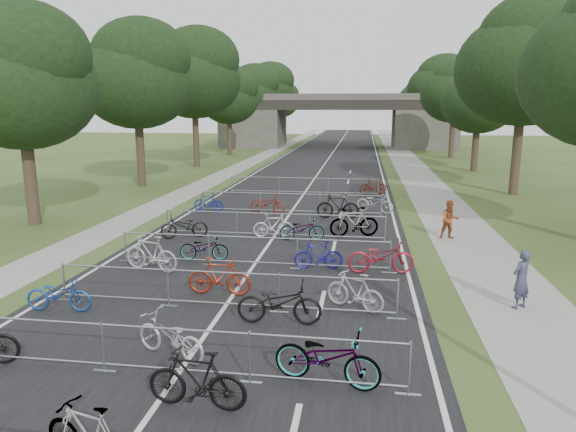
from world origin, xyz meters
name	(u,v)px	position (x,y,z in m)	size (l,w,h in m)	color
road	(329,158)	(0.00, 50.00, 0.01)	(11.00, 140.00, 0.01)	black
sidewalk_right	(405,159)	(8.00, 50.00, 0.01)	(3.00, 140.00, 0.01)	gray
sidewalk_left	(261,157)	(-7.50, 50.00, 0.01)	(2.00, 140.00, 0.01)	gray
lane_markings	(329,158)	(0.00, 50.00, 0.00)	(0.12, 140.00, 0.00)	silver
overpass_bridge	(337,121)	(0.00, 65.00, 3.53)	(31.00, 8.00, 7.05)	#43413C
tree_left_0	(21,81)	(-11.39, 15.93, 6.49)	(6.72, 6.72, 10.25)	#33261C
tree_left_1	(137,77)	(-11.39, 27.93, 7.30)	(7.56, 7.56, 11.53)	#33261C
tree_right_1	(527,63)	(13.11, 27.93, 7.90)	(8.18, 8.18, 12.47)	#33261C
tree_left_2	(195,75)	(-11.39, 39.93, 8.12)	(8.40, 8.40, 12.81)	#33261C
tree_right_2	(480,100)	(13.11, 39.93, 5.95)	(6.16, 6.16, 9.39)	#33261C
tree_left_3	(229,97)	(-11.39, 51.93, 6.49)	(6.72, 6.72, 10.25)	#33261C
tree_right_3	(456,92)	(13.11, 51.93, 6.92)	(7.17, 7.17, 10.93)	#33261C
tree_left_4	(252,92)	(-11.39, 63.93, 7.30)	(7.56, 7.56, 11.53)	#33261C
tree_right_4	(440,87)	(13.11, 63.93, 7.90)	(8.18, 8.18, 12.47)	#33261C
tree_left_5	(268,89)	(-11.39, 75.93, 8.12)	(8.40, 8.40, 12.81)	#33261C
tree_right_5	(428,103)	(13.11, 75.93, 5.95)	(6.16, 6.16, 9.39)	#33261C
tree_left_6	(280,101)	(-11.39, 87.93, 6.49)	(6.72, 6.72, 10.25)	#33261C
tree_right_6	(420,98)	(13.11, 87.93, 6.92)	(7.17, 7.17, 10.93)	#33261C
barrier_row_1	(175,352)	(0.00, 3.60, 0.55)	(9.70, 0.08, 1.10)	#93969A
barrier_row_2	(223,290)	(0.00, 7.20, 0.55)	(9.70, 0.08, 1.10)	#93969A
barrier_row_3	(253,252)	(0.00, 11.00, 0.55)	(9.70, 0.08, 1.10)	#93969A
barrier_row_4	(273,225)	(0.00, 15.00, 0.55)	(9.70, 0.08, 1.10)	#93969A
barrier_row_5	(290,204)	(0.00, 20.00, 0.55)	(9.70, 0.08, 1.10)	#93969A
barrier_row_6	(303,186)	(0.00, 26.00, 0.55)	(9.70, 0.08, 1.10)	#93969A
bike_5	(170,337)	(-0.40, 4.38, 0.49)	(0.66, 1.88, 0.99)	#AFADB5
bike_6	(197,380)	(0.78, 2.62, 0.56)	(0.53, 1.87, 1.12)	black
bike_7	(327,358)	(3.04, 3.79, 0.57)	(0.75, 2.16, 1.13)	#93969A
bike_8	(59,295)	(-4.30, 6.45, 0.47)	(0.62, 1.79, 0.94)	navy
bike_9	(219,277)	(-0.39, 8.24, 0.56)	(0.53, 1.87, 1.12)	maroon
bike_10	(279,303)	(1.65, 6.49, 0.56)	(0.75, 2.14, 1.12)	black
bike_11	(355,291)	(3.51, 7.70, 0.52)	(0.49, 1.74, 1.04)	#A7A7AF
bike_12	(151,254)	(-3.23, 10.06, 0.61)	(0.57, 2.03, 1.22)	#A5A5AD
bike_13	(204,248)	(-1.88, 11.53, 0.46)	(0.61, 1.74, 0.91)	#93969A
bike_14	(318,255)	(2.24, 11.08, 0.49)	(0.46, 1.64, 0.99)	navy
bike_15	(381,257)	(4.30, 10.95, 0.57)	(0.75, 2.15, 1.13)	maroon
bike_16	(184,226)	(-3.65, 14.44, 0.51)	(0.67, 1.93, 1.01)	black
bike_17	(273,226)	(-0.02, 15.13, 0.51)	(0.48, 1.69, 1.02)	#B7B7BF
bike_18	(302,229)	(1.23, 14.81, 0.48)	(0.64, 1.82, 0.96)	#93969A
bike_19	(354,222)	(3.34, 15.72, 0.63)	(0.59, 2.09, 1.26)	#93969A
bike_20	(209,202)	(-4.30, 20.01, 0.49)	(0.46, 1.62, 0.97)	navy
bike_21	(268,203)	(-1.17, 20.06, 0.50)	(0.67, 1.92, 1.01)	maroon
bike_22	(338,206)	(2.48, 19.24, 0.62)	(0.59, 2.07, 1.25)	black
bike_23	(375,203)	(4.30, 20.93, 0.53)	(0.71, 2.03, 1.07)	#A8A6AE
bike_27	(373,186)	(4.30, 26.78, 0.52)	(0.49, 1.73, 1.04)	maroon
pedestrian_a	(521,279)	(7.94, 8.46, 0.82)	(0.60, 0.39, 1.65)	#33364D
pedestrian_b	(450,220)	(7.26, 15.97, 0.80)	(0.78, 0.61, 1.60)	brown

